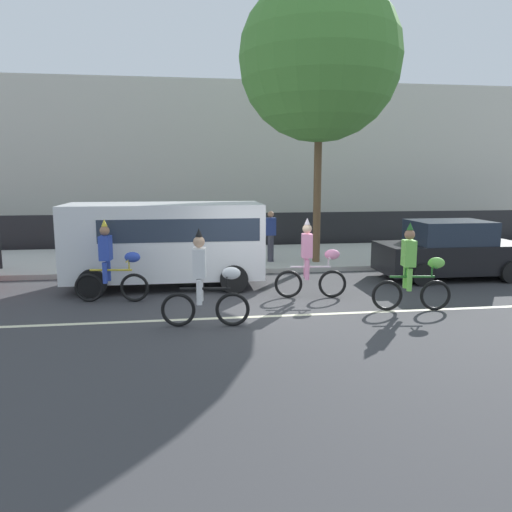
{
  "coord_description": "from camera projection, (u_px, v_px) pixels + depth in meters",
  "views": [
    {
      "loc": [
        -1.63,
        -10.4,
        2.92
      ],
      "look_at": [
        0.02,
        1.2,
        1.0
      ],
      "focal_mm": 35.0,
      "sensor_mm": 36.0,
      "label": 1
    }
  ],
  "objects": [
    {
      "name": "ground_plane",
      "position": [
        263.0,
        310.0,
        10.85
      ],
      "size": [
        80.0,
        80.0,
        0.0
      ],
      "primitive_type": "plane",
      "color": "#38383A"
    },
    {
      "name": "road_centre_line",
      "position": [
        266.0,
        316.0,
        10.37
      ],
      "size": [
        36.0,
        0.14,
        0.01
      ],
      "primitive_type": "cube",
      "color": "beige",
      "rests_on": "ground"
    },
    {
      "name": "sidewalk_curb",
      "position": [
        234.0,
        258.0,
        17.19
      ],
      "size": [
        60.0,
        5.0,
        0.15
      ],
      "primitive_type": "cube",
      "color": "#ADAAA3",
      "rests_on": "ground"
    },
    {
      "name": "fence_line",
      "position": [
        227.0,
        231.0,
        19.93
      ],
      "size": [
        40.0,
        0.08,
        1.4
      ],
      "primitive_type": "cube",
      "color": "black",
      "rests_on": "ground"
    },
    {
      "name": "building_backdrop",
      "position": [
        248.0,
        161.0,
        28.12
      ],
      "size": [
        28.0,
        8.0,
        7.37
      ],
      "primitive_type": "cube",
      "color": "beige",
      "rests_on": "ground"
    },
    {
      "name": "parade_cyclist_cobalt",
      "position": [
        111.0,
        266.0,
        11.43
      ],
      "size": [
        1.71,
        0.51,
        1.92
      ],
      "color": "black",
      "rests_on": "ground"
    },
    {
      "name": "parade_cyclist_zebra",
      "position": [
        206.0,
        284.0,
        9.56
      ],
      "size": [
        1.72,
        0.5,
        1.92
      ],
      "color": "black",
      "rests_on": "ground"
    },
    {
      "name": "parade_cyclist_pink",
      "position": [
        311.0,
        263.0,
        11.82
      ],
      "size": [
        1.71,
        0.51,
        1.92
      ],
      "color": "black",
      "rests_on": "ground"
    },
    {
      "name": "parade_cyclist_lime",
      "position": [
        413.0,
        273.0,
        10.68
      ],
      "size": [
        1.72,
        0.51,
        1.92
      ],
      "color": "black",
      "rests_on": "ground"
    },
    {
      "name": "parked_van_white",
      "position": [
        168.0,
        238.0,
        13.0
      ],
      "size": [
        5.0,
        2.22,
        2.18
      ],
      "color": "white",
      "rests_on": "ground"
    },
    {
      "name": "parked_car_black",
      "position": [
        451.0,
        251.0,
        14.11
      ],
      "size": [
        4.1,
        1.92,
        1.64
      ],
      "color": "black",
      "rests_on": "ground"
    },
    {
      "name": "street_tree_near_lamp",
      "position": [
        320.0,
        60.0,
        15.06
      ],
      "size": [
        4.93,
        4.93,
        8.68
      ],
      "color": "brown",
      "rests_on": "sidewalk_curb"
    },
    {
      "name": "pedestrian_onlooker",
      "position": [
        271.0,
        235.0,
        15.93
      ],
      "size": [
        0.32,
        0.2,
        1.62
      ],
      "color": "#33333D",
      "rests_on": "sidewalk_curb"
    }
  ]
}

